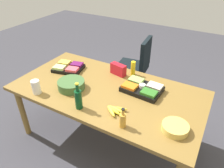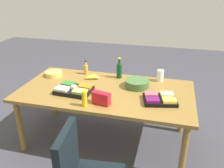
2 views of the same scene
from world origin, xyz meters
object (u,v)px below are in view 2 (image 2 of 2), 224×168
object	(u,v)px
wine_bottle	(119,70)
chip_bag_red	(101,98)
fruit_platter	(160,99)
banana_bunch	(93,77)
mustard_bottle	(84,99)
salad_bowl	(137,83)
veggie_tray	(74,90)
dressing_bottle	(86,69)
mayo_jar	(160,76)
chip_bowl	(54,74)
conference_table	(106,95)

from	to	relation	value
wine_bottle	chip_bag_red	xyz separation A→B (m)	(0.02, 0.77, -0.04)
fruit_platter	banana_bunch	bearing A→B (deg)	-24.94
mustard_bottle	salad_bowl	bearing A→B (deg)	-126.85
veggie_tray	mustard_bottle	size ratio (longest dim) A/B	2.46
veggie_tray	chip_bag_red	size ratio (longest dim) A/B	2.19
salad_bowl	fruit_platter	distance (m)	0.45
dressing_bottle	salad_bowl	xyz separation A→B (m)	(-0.78, 0.25, -0.03)
wine_bottle	mayo_jar	world-z (taller)	wine_bottle
dressing_bottle	mayo_jar	world-z (taller)	dressing_bottle
chip_bag_red	mayo_jar	bearing A→B (deg)	-125.88
chip_bowl	chip_bag_red	world-z (taller)	chip_bag_red
chip_bag_red	banana_bunch	bearing A→B (deg)	-64.09
dressing_bottle	mustard_bottle	world-z (taller)	dressing_bottle
dressing_bottle	banana_bunch	size ratio (longest dim) A/B	0.96
salad_bowl	banana_bunch	world-z (taller)	salad_bowl
conference_table	mayo_jar	bearing A→B (deg)	-145.00
salad_bowl	veggie_tray	world-z (taller)	salad_bowl
mustard_bottle	mayo_jar	world-z (taller)	mustard_bottle
salad_bowl	mayo_jar	xyz separation A→B (m)	(-0.27, -0.26, 0.03)
salad_bowl	wine_bottle	xyz separation A→B (m)	(0.29, -0.23, 0.06)
salad_bowl	mustard_bottle	size ratio (longest dim) A/B	1.69
chip_bowl	banana_bunch	world-z (taller)	chip_bowl
chip_bag_red	mayo_jar	world-z (taller)	mayo_jar
mustard_bottle	chip_bag_red	distance (m)	0.18
banana_bunch	chip_bowl	bearing A→B (deg)	4.31
chip_bowl	fruit_platter	xyz separation A→B (m)	(-1.51, 0.39, 0.00)
conference_table	fruit_platter	bearing A→B (deg)	168.04
veggie_tray	chip_bowl	bearing A→B (deg)	-40.69
salad_bowl	chip_bowl	size ratio (longest dim) A/B	1.29
dressing_bottle	banana_bunch	bearing A→B (deg)	138.08
chip_bowl	chip_bag_red	bearing A→B (deg)	145.57
mayo_jar	conference_table	bearing A→B (deg)	35.00
banana_bunch	wine_bottle	bearing A→B (deg)	-160.51
wine_bottle	fruit_platter	xyz separation A→B (m)	(-0.60, 0.56, -0.08)
dressing_bottle	conference_table	bearing A→B (deg)	134.19
dressing_bottle	mayo_jar	size ratio (longest dim) A/B	1.28
chip_bowl	mustard_bottle	world-z (taller)	mustard_bottle
salad_bowl	mustard_bottle	xyz separation A→B (m)	(0.47, 0.63, 0.04)
mustard_bottle	chip_bag_red	world-z (taller)	mustard_bottle
wine_bottle	mayo_jar	distance (m)	0.56
conference_table	mayo_jar	xyz separation A→B (m)	(-0.63, -0.44, 0.15)
banana_bunch	chip_bag_red	size ratio (longest dim) A/B	1.05
chip_bag_red	salad_bowl	bearing A→B (deg)	-119.93
salad_bowl	mustard_bottle	world-z (taller)	mustard_bottle
fruit_platter	mustard_bottle	bearing A→B (deg)	21.36
chip_bowl	mustard_bottle	size ratio (longest dim) A/B	1.31
salad_bowl	mustard_bottle	distance (m)	0.78
conference_table	dressing_bottle	size ratio (longest dim) A/B	10.61
chip_bowl	wine_bottle	bearing A→B (deg)	-169.84
banana_bunch	mayo_jar	size ratio (longest dim) A/B	1.34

